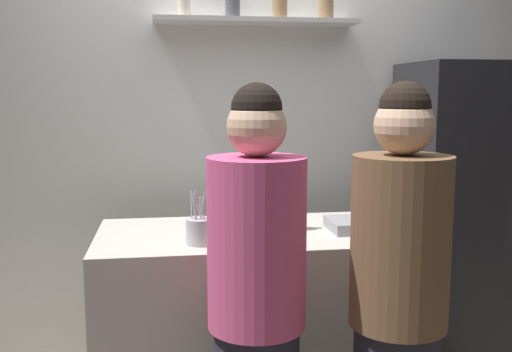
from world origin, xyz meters
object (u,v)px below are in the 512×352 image
(person_brown_jacket, at_px, (398,315))
(refrigerator, at_px, (458,223))
(wine_bottle_amber_glass, at_px, (289,205))
(water_bottle_plastic, at_px, (260,216))
(utensil_holder, at_px, (200,231))
(baking_pan, at_px, (366,224))
(wine_bottle_pale_glass, at_px, (259,200))
(person_pink_top, at_px, (257,317))

(person_brown_jacket, bearing_deg, refrigerator, -55.24)
(wine_bottle_amber_glass, height_order, water_bottle_plastic, wine_bottle_amber_glass)
(utensil_holder, xyz_separation_m, person_brown_jacket, (0.66, -0.49, -0.21))
(baking_pan, bearing_deg, water_bottle_plastic, -161.49)
(person_brown_jacket, bearing_deg, baking_pan, -28.26)
(refrigerator, distance_m, utensil_holder, 1.52)
(wine_bottle_amber_glass, bearing_deg, wine_bottle_pale_glass, 140.26)
(baking_pan, relative_size, person_pink_top, 0.21)
(wine_bottle_pale_glass, bearing_deg, person_brown_jacket, -65.06)
(refrigerator, bearing_deg, wine_bottle_amber_glass, -160.66)
(person_pink_top, height_order, person_brown_jacket, person_brown_jacket)
(wine_bottle_amber_glass, relative_size, person_brown_jacket, 0.19)
(utensil_holder, height_order, water_bottle_plastic, water_bottle_plastic)
(wine_bottle_amber_glass, bearing_deg, person_brown_jacket, -70.40)
(wine_bottle_pale_glass, relative_size, water_bottle_plastic, 1.24)
(refrigerator, height_order, person_brown_jacket, refrigerator)
(utensil_holder, bearing_deg, baking_pan, 10.87)
(utensil_holder, bearing_deg, person_brown_jacket, -36.70)
(wine_bottle_amber_glass, distance_m, person_pink_top, 0.72)
(baking_pan, xyz_separation_m, wine_bottle_pale_glass, (-0.47, 0.15, 0.10))
(water_bottle_plastic, xyz_separation_m, person_brown_jacket, (0.41, -0.46, -0.27))
(baking_pan, distance_m, utensil_holder, 0.77)
(baking_pan, xyz_separation_m, water_bottle_plastic, (-0.52, -0.17, 0.09))
(refrigerator, height_order, baking_pan, refrigerator)
(wine_bottle_amber_glass, bearing_deg, refrigerator, 19.34)
(person_brown_jacket, bearing_deg, wine_bottle_amber_glass, 0.44)
(wine_bottle_pale_glass, distance_m, wine_bottle_amber_glass, 0.16)
(utensil_holder, xyz_separation_m, wine_bottle_amber_glass, (0.41, 0.20, 0.06))
(water_bottle_plastic, height_order, person_pink_top, person_pink_top)
(wine_bottle_amber_glass, xyz_separation_m, water_bottle_plastic, (-0.17, -0.22, -0.00))
(wine_bottle_pale_glass, distance_m, person_brown_jacket, 0.91)
(refrigerator, bearing_deg, water_bottle_plastic, -153.80)
(person_pink_top, xyz_separation_m, person_brown_jacket, (0.49, -0.07, 0.00))
(baking_pan, bearing_deg, person_pink_top, -135.98)
(wine_bottle_amber_glass, bearing_deg, person_pink_top, -111.33)
(baking_pan, bearing_deg, person_brown_jacket, -99.10)
(utensil_holder, height_order, person_pink_top, person_pink_top)
(wine_bottle_amber_glass, relative_size, person_pink_top, 0.19)
(wine_bottle_pale_glass, xyz_separation_m, water_bottle_plastic, (-0.05, -0.33, -0.01))
(water_bottle_plastic, bearing_deg, refrigerator, 26.20)
(wine_bottle_pale_glass, xyz_separation_m, person_pink_top, (-0.12, -0.72, -0.28))
(wine_bottle_amber_glass, distance_m, person_brown_jacket, 0.78)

